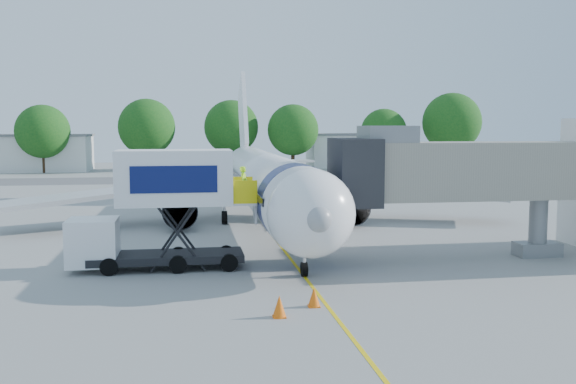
{
  "coord_description": "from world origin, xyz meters",
  "views": [
    {
      "loc": [
        -5.0,
        -36.73,
        6.65
      ],
      "look_at": [
        0.09,
        -4.34,
        3.2
      ],
      "focal_mm": 40.0,
      "sensor_mm": 36.0,
      "label": 1
    }
  ],
  "objects": [
    {
      "name": "aircraft",
      "position": [
        0.0,
        4.12,
        2.95
      ],
      "size": [
        34.17,
        37.73,
        11.35
      ],
      "color": "white",
      "rests_on": "ground"
    },
    {
      "name": "tree_f",
      "position": [
        25.35,
        60.06,
        5.55
      ],
      "size": [
        7.17,
        7.17,
        9.14
      ],
      "color": "#382314",
      "rests_on": "ground"
    },
    {
      "name": "ground",
      "position": [
        0.0,
        0.0,
        0.0
      ],
      "size": [
        160.0,
        160.0,
        0.0
      ],
      "primitive_type": "plane",
      "color": "#9B9B98",
      "rests_on": "ground"
    },
    {
      "name": "tree_c",
      "position": [
        -10.72,
        58.04,
        6.3
      ],
      "size": [
        8.15,
        8.15,
        10.39
      ],
      "color": "#382314",
      "rests_on": "ground"
    },
    {
      "name": "outbuilding_left",
      "position": [
        -28.0,
        60.0,
        2.66
      ],
      "size": [
        18.4,
        8.4,
        5.3
      ],
      "color": "silver",
      "rests_on": "ground"
    },
    {
      "name": "taxiway_strip",
      "position": [
        0.0,
        42.0,
        0.0
      ],
      "size": [
        120.0,
        10.0,
        0.01
      ],
      "primitive_type": "cube",
      "color": "#59595B",
      "rests_on": "ground"
    },
    {
      "name": "jet_bridge",
      "position": [
        7.99,
        -7.0,
        4.34
      ],
      "size": [
        13.9,
        3.2,
        6.6
      ],
      "color": "gray",
      "rests_on": "ground"
    },
    {
      "name": "guidance_line",
      "position": [
        0.0,
        0.0,
        0.01
      ],
      "size": [
        0.15,
        70.0,
        0.01
      ],
      "primitive_type": "cube",
      "color": "yellow",
      "rests_on": "ground"
    },
    {
      "name": "safety_cone_a",
      "position": [
        -0.5,
        -14.22,
        0.35
      ],
      "size": [
        0.46,
        0.46,
        0.74
      ],
      "color": "#F0600C",
      "rests_on": "ground"
    },
    {
      "name": "tree_g",
      "position": [
        35.57,
        57.86,
        7.02
      ],
      "size": [
        9.07,
        9.07,
        11.57
      ],
      "color": "#382314",
      "rests_on": "ground"
    },
    {
      "name": "tree_d",
      "position": [
        1.59,
        59.86,
        6.28
      ],
      "size": [
        8.11,
        8.11,
        10.34
      ],
      "color": "#382314",
      "rests_on": "ground"
    },
    {
      "name": "catering_hiloader",
      "position": [
        -6.27,
        -7.0,
        2.76
      ],
      "size": [
        8.5,
        2.44,
        5.5
      ],
      "color": "black",
      "rests_on": "ground"
    },
    {
      "name": "safety_cone_b",
      "position": [
        -1.94,
        -15.3,
        0.37
      ],
      "size": [
        0.49,
        0.49,
        0.78
      ],
      "color": "#F0600C",
      "rests_on": "ground"
    },
    {
      "name": "ground_tug",
      "position": [
        -0.76,
        -17.18,
        0.8
      ],
      "size": [
        3.85,
        2.04,
        1.52
      ],
      "rotation": [
        0.0,
        0.0,
        -0.02
      ],
      "color": "white",
      "rests_on": "ground"
    },
    {
      "name": "tree_e",
      "position": [
        10.56,
        57.51,
        5.88
      ],
      "size": [
        7.59,
        7.59,
        9.68
      ],
      "color": "#382314",
      "rests_on": "ground"
    },
    {
      "name": "outbuilding_right",
      "position": [
        22.0,
        62.0,
        2.66
      ],
      "size": [
        16.4,
        7.4,
        5.3
      ],
      "color": "silver",
      "rests_on": "ground"
    },
    {
      "name": "tree_b",
      "position": [
        -24.67,
        56.21,
        5.71
      ],
      "size": [
        7.39,
        7.39,
        9.42
      ],
      "color": "#382314",
      "rests_on": "ground"
    }
  ]
}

